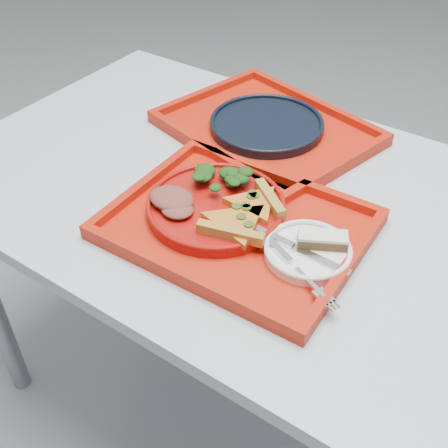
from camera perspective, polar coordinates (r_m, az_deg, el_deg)
The scene contains 14 objects.
ground at distance 1.66m, azimuth 6.57°, elevation -19.82°, with size 10.00×10.00×0.00m, color gray.
table at distance 1.13m, azimuth 9.11°, elevation -2.37°, with size 1.60×0.80×0.75m.
tray_main at distance 1.04m, azimuth 1.35°, elevation -0.36°, with size 0.45×0.35×0.01m, color #AE1A09.
tray_far at distance 1.32m, azimuth 4.32°, elevation 9.39°, with size 0.45×0.35×0.01m, color #AE1A09.
dinner_plate at distance 1.06m, azimuth -0.83°, elevation 1.65°, with size 0.26×0.26×0.02m, color #970E0A.
side_plate at distance 0.98m, azimuth 8.48°, elevation -2.92°, with size 0.15×0.15×0.01m, color white.
navy_plate at distance 1.31m, azimuth 4.35°, elevation 9.92°, with size 0.26×0.26×0.02m, color black.
pizza_slice_a at distance 1.00m, azimuth 1.28°, elevation 0.30°, with size 0.14×0.12×0.02m, color gold, non-canonical shape.
pizza_slice_b at distance 1.04m, azimuth 3.13°, elevation 2.25°, with size 0.12×0.11×0.02m, color gold, non-canonical shape.
salad_heap at distance 1.09m, azimuth -0.60°, elevation 5.07°, with size 0.10×0.09×0.05m, color black.
meat_portion at distance 1.05m, azimuth -5.35°, elevation 2.59°, with size 0.09×0.07×0.03m, color brown.
dessert_bar at distance 0.98m, azimuth 9.99°, elevation -1.56°, with size 0.09×0.07×0.02m.
knife at distance 0.97m, azimuth 7.80°, elevation -2.59°, with size 0.18×0.02×0.01m, color silver.
fork at distance 0.93m, azimuth 7.29°, elevation -4.37°, with size 0.18×0.02×0.01m, color silver.
Camera 1 is at (0.32, -0.78, 1.43)m, focal length 45.00 mm.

